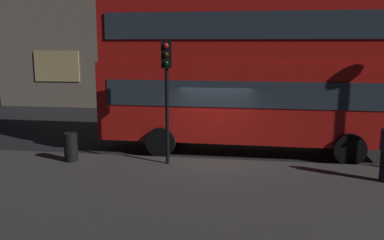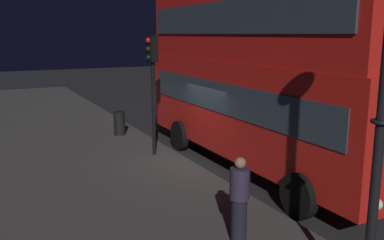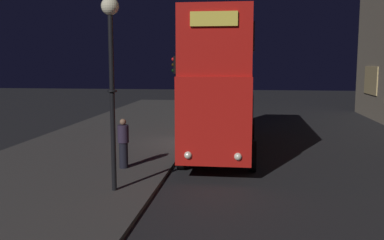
% 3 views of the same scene
% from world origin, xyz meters
% --- Properties ---
extents(ground_plane, '(80.00, 80.00, 0.00)m').
position_xyz_m(ground_plane, '(0.00, 0.00, 0.00)').
color(ground_plane, '#232326').
extents(sidewalk_slab, '(44.00, 7.56, 0.12)m').
position_xyz_m(sidewalk_slab, '(0.00, -4.19, 0.06)').
color(sidewalk_slab, '#423F3D').
rests_on(sidewalk_slab, ground).
extents(double_decker_bus, '(10.60, 2.81, 5.58)m').
position_xyz_m(double_decker_bus, '(0.96, 1.21, 3.12)').
color(double_decker_bus, red).
rests_on(double_decker_bus, ground).
extents(traffic_light_near_kerb, '(0.35, 0.38, 3.95)m').
position_xyz_m(traffic_light_near_kerb, '(-1.42, -1.21, 2.96)').
color(traffic_light_near_kerb, black).
rests_on(traffic_light_near_kerb, sidewalk_slab).
extents(pedestrian, '(0.38, 0.38, 1.73)m').
position_xyz_m(pedestrian, '(5.05, -2.03, 1.00)').
color(pedestrian, black).
rests_on(pedestrian, sidewalk_slab).
extents(litter_bin, '(0.45, 0.45, 0.95)m').
position_xyz_m(litter_bin, '(-4.66, -1.39, 0.59)').
color(litter_bin, black).
rests_on(litter_bin, sidewalk_slab).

